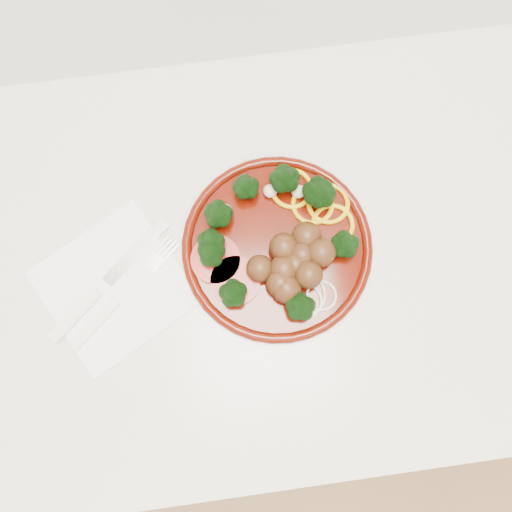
{
  "coord_description": "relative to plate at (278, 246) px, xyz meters",
  "views": [
    {
      "loc": [
        -0.11,
        1.57,
        1.57
      ],
      "look_at": [
        -0.09,
        1.7,
        0.92
      ],
      "focal_mm": 35.0,
      "sensor_mm": 36.0,
      "label": 1
    }
  ],
  "objects": [
    {
      "name": "knife",
      "position": [
        -0.25,
        -0.03,
        -0.01
      ],
      "size": [
        0.17,
        0.15,
        0.01
      ],
      "rotation": [
        0.0,
        0.0,
        0.72
      ],
      "color": "silver",
      "rests_on": "napkin"
    },
    {
      "name": "fork",
      "position": [
        -0.23,
        -0.05,
        -0.01
      ],
      "size": [
        0.15,
        0.14,
        0.01
      ],
      "rotation": [
        0.0,
        0.0,
        0.72
      ],
      "color": "white",
      "rests_on": "napkin"
    },
    {
      "name": "napkin",
      "position": [
        -0.22,
        -0.02,
        -0.02
      ],
      "size": [
        0.24,
        0.24,
        0.0
      ],
      "primitive_type": "cube",
      "rotation": [
        0.0,
        0.0,
        0.49
      ],
      "color": "white",
      "rests_on": "counter"
    },
    {
      "name": "counter",
      "position": [
        0.06,
        -0.01,
        -0.47
      ],
      "size": [
        2.4,
        0.6,
        0.9
      ],
      "color": "silver",
      "rests_on": "ground"
    },
    {
      "name": "plate",
      "position": [
        0.0,
        0.0,
        0.0
      ],
      "size": [
        0.26,
        0.26,
        0.05
      ],
      "rotation": [
        0.0,
        0.0,
        0.36
      ],
      "color": "#420B03",
      "rests_on": "counter"
    }
  ]
}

